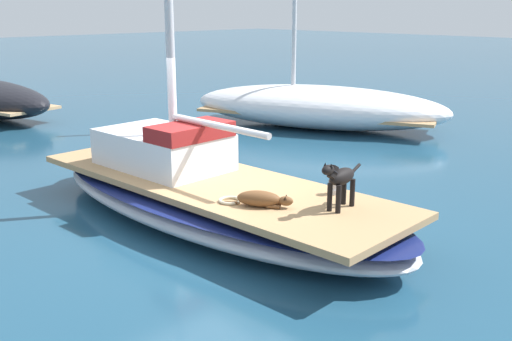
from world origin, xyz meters
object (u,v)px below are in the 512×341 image
at_px(deck_winch, 333,187).
at_px(sailboat_main, 212,200).
at_px(coiled_rope, 230,200).
at_px(dog_black, 340,179).
at_px(dog_brown, 261,199).
at_px(moored_boat_starboard_side, 318,106).

bearing_deg(deck_winch, sailboat_main, 113.95).
bearing_deg(coiled_rope, sailboat_main, 62.88).
distance_m(sailboat_main, dog_black, 2.40).
relative_size(dog_brown, coiled_rope, 2.58).
bearing_deg(moored_boat_starboard_side, deck_winch, -138.52).
xyz_separation_m(dog_black, deck_winch, (0.48, 0.47, -0.32)).
bearing_deg(coiled_rope, deck_winch, -30.42).
height_order(sailboat_main, dog_black, dog_black).
bearing_deg(coiled_rope, dog_black, -56.02).
relative_size(dog_brown, deck_winch, 3.97).
distance_m(sailboat_main, coiled_rope, 1.19).
distance_m(dog_brown, moored_boat_starboard_side, 8.93).
distance_m(dog_black, coiled_rope, 1.56).
bearing_deg(dog_brown, sailboat_main, 76.72).
bearing_deg(moored_boat_starboard_side, dog_brown, -144.96).
bearing_deg(dog_black, dog_brown, 129.52).
bearing_deg(dog_black, deck_winch, 44.94).
bearing_deg(dog_brown, coiled_rope, 111.77).
bearing_deg(sailboat_main, dog_brown, -103.28).
xyz_separation_m(sailboat_main, coiled_rope, (-0.52, -1.02, 0.35)).
relative_size(sailboat_main, dog_brown, 8.79).
distance_m(sailboat_main, dog_brown, 1.56).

